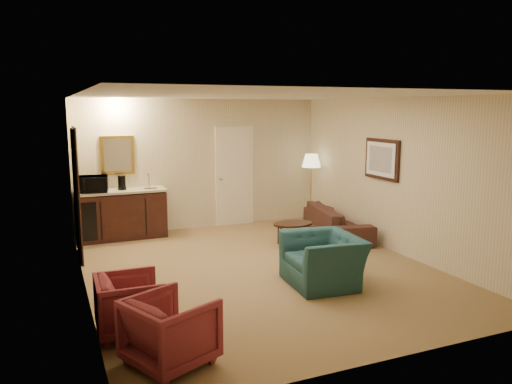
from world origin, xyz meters
The scene contains 12 objects.
ground centered at (0.00, 0.00, 0.00)m, with size 6.00×6.00×0.00m, color olive.
room_walls centered at (-0.10, 0.77, 1.72)m, with size 5.02×6.01×2.61m.
wetbar_cabinet centered at (-1.65, 2.72, 0.46)m, with size 1.64×0.58×0.92m, color #341610.
sofa centered at (2.15, 1.28, 0.38)m, with size 1.95×0.57×0.76m, color black.
teal_armchair centered at (0.56, -0.90, 0.47)m, with size 1.07×0.69×0.93m, color #1B4345.
rose_chair_near centered at (-2.15, -1.41, 0.36)m, with size 0.69×0.65×0.71m, color maroon.
rose_chair_far centered at (-1.90, -2.26, 0.37)m, with size 0.72×0.68×0.74m, color maroon.
coffee_table centered at (1.07, 1.00, 0.21)m, with size 0.73×0.49×0.42m, color black.
floor_lamp centered at (2.20, 2.40, 0.74)m, with size 0.39×0.39×1.49m, color #B2963B.
waste_bin centered at (-1.00, 2.65, 0.13)m, with size 0.22×0.22×0.27m, color black.
microwave centered at (-2.15, 2.67, 1.10)m, with size 0.54×0.30×0.36m, color black.
coffee_maker centered at (-1.62, 2.74, 1.05)m, with size 0.14×0.14×0.26m, color black.
Camera 1 is at (-2.88, -6.67, 2.43)m, focal length 35.00 mm.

